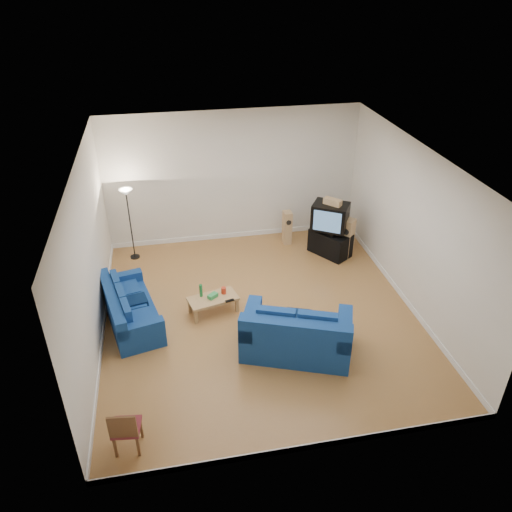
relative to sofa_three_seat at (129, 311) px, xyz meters
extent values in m
cube|color=brown|center=(2.50, -0.22, -0.28)|extent=(6.00, 6.50, 0.01)
cube|color=white|center=(2.50, -0.22, 2.92)|extent=(6.00, 6.50, 0.01)
cube|color=white|center=(2.50, 3.03, 1.32)|extent=(6.00, 0.01, 3.20)
cube|color=white|center=(2.50, -3.47, 1.32)|extent=(6.00, 0.01, 3.20)
cube|color=white|center=(-0.50, -0.22, 1.32)|extent=(0.01, 6.50, 3.20)
cube|color=white|center=(5.50, -0.22, 1.32)|extent=(0.01, 6.50, 3.20)
cube|color=white|center=(2.50, 3.02, -0.22)|extent=(6.00, 0.02, 0.12)
cube|color=white|center=(2.50, -3.46, -0.22)|extent=(6.00, 0.02, 0.12)
cube|color=white|center=(-0.49, -0.22, -0.22)|extent=(0.02, 6.50, 0.12)
cube|color=white|center=(5.49, -0.22, -0.22)|extent=(0.02, 6.50, 0.12)
cube|color=navy|center=(0.05, 0.01, -0.09)|extent=(1.25, 2.07, 0.37)
cube|color=navy|center=(-0.26, -0.06, 0.28)|extent=(0.62, 1.92, 0.38)
cube|color=navy|center=(-0.14, 0.86, 0.20)|extent=(0.85, 0.38, 0.21)
cube|color=navy|center=(0.25, -0.83, 0.20)|extent=(0.85, 0.38, 0.21)
cube|color=#051735|center=(0.18, 0.04, 0.18)|extent=(0.42, 0.42, 0.11)
cube|color=navy|center=(2.92, -1.37, -0.04)|extent=(2.13, 1.65, 0.46)
cube|color=navy|center=(2.78, -1.75, 0.43)|extent=(1.84, 0.90, 0.48)
cube|color=navy|center=(2.16, -1.08, 0.32)|extent=(0.60, 1.07, 0.27)
cube|color=navy|center=(3.69, -1.66, 0.32)|extent=(0.60, 1.07, 0.27)
cube|color=#051735|center=(2.98, -1.22, 0.30)|extent=(0.57, 0.57, 0.13)
cube|color=tan|center=(1.61, 0.02, 0.04)|extent=(1.04, 0.69, 0.05)
cube|color=tan|center=(1.24, -0.26, -0.13)|extent=(0.07, 0.07, 0.30)
cube|color=tan|center=(1.15, 0.10, -0.13)|extent=(0.07, 0.07, 0.30)
cube|color=tan|center=(2.07, -0.06, -0.13)|extent=(0.07, 0.07, 0.30)
cube|color=tan|center=(1.98, 0.31, -0.13)|extent=(0.07, 0.07, 0.30)
cylinder|color=#197233|center=(1.40, 0.12, 0.20)|extent=(0.08, 0.08, 0.27)
cube|color=green|center=(1.61, 0.03, 0.11)|extent=(0.22, 0.21, 0.08)
cylinder|color=red|center=(1.84, 0.13, 0.14)|extent=(0.10, 0.10, 0.13)
cube|color=black|center=(1.92, -0.15, 0.08)|extent=(0.19, 0.10, 0.02)
cube|color=black|center=(4.59, 1.78, 0.01)|extent=(0.96, 1.08, 0.58)
cube|color=black|center=(4.57, 1.79, 0.36)|extent=(0.59, 0.61, 0.11)
cube|color=black|center=(4.54, 1.77, 0.72)|extent=(0.97, 0.90, 0.61)
cube|color=#38587B|center=(4.38, 1.52, 0.72)|extent=(0.54, 0.35, 0.49)
cube|color=tan|center=(4.55, 1.74, 1.09)|extent=(0.39, 0.41, 0.14)
cube|color=tan|center=(3.72, 2.48, 0.14)|extent=(0.20, 0.25, 0.84)
cylinder|color=black|center=(3.72, 2.35, 0.34)|extent=(0.12, 0.02, 0.12)
cube|color=tan|center=(4.95, 1.61, 0.20)|extent=(0.35, 0.35, 0.94)
cylinder|color=black|center=(4.85, 1.50, 0.42)|extent=(0.11, 0.11, 0.14)
cylinder|color=black|center=(0.05, 2.48, -0.26)|extent=(0.22, 0.22, 0.03)
cylinder|color=black|center=(0.05, 2.48, 0.55)|extent=(0.03, 0.03, 1.61)
cone|color=white|center=(0.05, 2.48, 1.38)|extent=(0.29, 0.29, 0.13)
cube|color=brown|center=(-0.12, -3.06, -0.08)|extent=(0.04, 0.04, 0.39)
cube|color=brown|center=(-0.09, -2.74, -0.08)|extent=(0.04, 0.04, 0.39)
cube|color=brown|center=(0.19, -3.10, -0.08)|extent=(0.04, 0.04, 0.39)
cube|color=brown|center=(0.23, -2.78, -0.08)|extent=(0.04, 0.04, 0.39)
cube|color=maroon|center=(0.05, -2.92, 0.13)|extent=(0.43, 0.43, 0.05)
cube|color=brown|center=(0.03, -3.09, 0.34)|extent=(0.39, 0.08, 0.39)
camera|label=1|loc=(0.92, -7.93, 5.75)|focal=35.00mm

